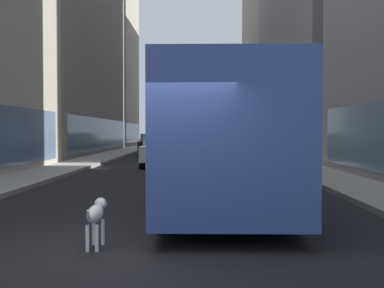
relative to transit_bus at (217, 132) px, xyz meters
name	(u,v)px	position (x,y,z in m)	size (l,w,h in m)	color
ground_plane	(192,151)	(-1.20, 29.61, -1.78)	(120.00, 120.00, 0.00)	black
sidewalk_left	(130,150)	(-6.90, 29.61, -1.70)	(2.40, 110.00, 0.15)	#9E9991
sidewalk_right	(253,150)	(4.50, 29.61, -1.70)	(2.40, 110.00, 0.15)	gray
building_left_far	(99,55)	(-13.10, 44.75, 9.59)	(8.12, 14.39, 22.75)	#B2A893
building_right_far	(289,43)	(10.70, 44.68, 11.06)	(9.82, 20.13, 25.70)	gray
transit_bus	(217,132)	(0.00, 0.00, 0.00)	(2.78, 11.53, 3.05)	#33478C
car_silver_sedan	(225,143)	(1.60, 24.26, -0.95)	(1.81, 4.52, 1.62)	#B7BABF
car_black_suv	(153,144)	(-4.00, 21.80, -0.95)	(1.72, 4.74, 1.62)	black
car_yellow_taxi	(183,140)	(-2.40, 41.01, -0.95)	(1.87, 4.63, 1.62)	yellow
car_red_coupe	(204,140)	(0.00, 36.68, -0.96)	(1.75, 4.38, 1.62)	red
car_grey_wagon	(181,141)	(-2.40, 35.34, -0.95)	(1.78, 4.60, 1.62)	slate
car_white_van	(162,150)	(-2.40, 11.02, -0.95)	(1.86, 4.72, 1.62)	silver
dalmatian_dog	(96,214)	(-2.09, -5.36, -1.26)	(0.22, 0.96, 0.72)	white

